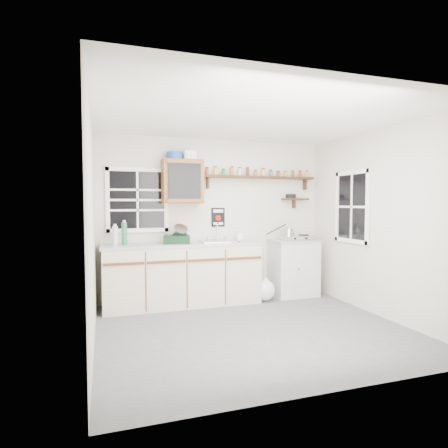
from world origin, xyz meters
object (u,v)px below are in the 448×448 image
at_px(main_cabinet, 183,274).
at_px(dish_rack, 178,237).
at_px(spice_shelf, 258,177).
at_px(upper_cabinet, 183,182).
at_px(right_cabinet, 293,267).
at_px(hotplate, 296,237).

relative_size(main_cabinet, dish_rack, 5.38).
distance_m(spice_shelf, dish_rack, 1.66).
height_order(main_cabinet, upper_cabinet, upper_cabinet).
height_order(right_cabinet, upper_cabinet, upper_cabinet).
height_order(right_cabinet, hotplate, hotplate).
bearing_deg(spice_shelf, right_cabinet, -19.08).
bearing_deg(dish_rack, main_cabinet, 26.14).
height_order(spice_shelf, hotplate, spice_shelf).
bearing_deg(dish_rack, spice_shelf, 21.56).
height_order(main_cabinet, hotplate, hotplate).
xyz_separation_m(dish_rack, hotplate, (1.95, 0.02, -0.06)).
bearing_deg(dish_rack, hotplate, 12.64).
bearing_deg(hotplate, main_cabinet, 179.15).
bearing_deg(main_cabinet, upper_cabinet, 76.32).
distance_m(right_cabinet, hotplate, 0.49).
xyz_separation_m(upper_cabinet, hotplate, (1.84, -0.14, -0.88)).
bearing_deg(main_cabinet, dish_rack, -165.80).
xyz_separation_m(right_cabinet, upper_cabinet, (-1.80, 0.12, 1.37)).
xyz_separation_m(spice_shelf, hotplate, (0.58, -0.21, -0.99)).
relative_size(upper_cabinet, dish_rack, 1.51).
bearing_deg(upper_cabinet, right_cabinet, -3.76).
distance_m(main_cabinet, upper_cabinet, 1.37).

